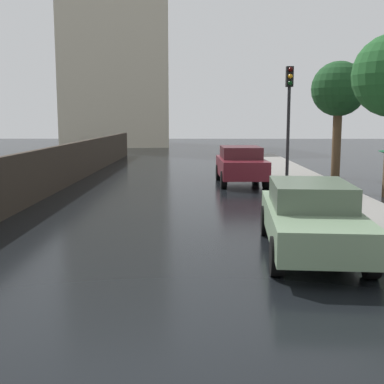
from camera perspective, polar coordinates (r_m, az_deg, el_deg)
ground at (r=6.05m, az=-7.02°, el=-16.93°), size 120.00×120.00×0.00m
car_green_near_kerb at (r=9.90m, az=13.38°, el=-2.70°), size 2.00×4.57×1.36m
car_maroon_mid_road at (r=20.01m, az=5.59°, el=3.16°), size 1.90×4.00×1.48m
traffic_light at (r=19.51m, az=10.98°, el=9.93°), size 0.26×0.39×4.37m
street_tree_near at (r=22.96m, az=16.36°, el=11.03°), size 2.36×2.36×5.04m
distant_tower at (r=51.11m, az=-9.13°, el=16.34°), size 11.53×13.29×22.33m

